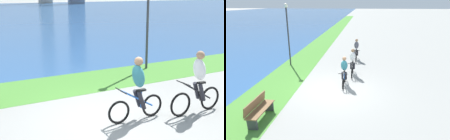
% 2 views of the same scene
% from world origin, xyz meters
% --- Properties ---
extents(ground_plane, '(300.00, 300.00, 0.00)m').
position_xyz_m(ground_plane, '(0.00, 0.00, 0.00)').
color(ground_plane, gray).
extents(grass_strip_bayside, '(120.00, 2.56, 0.01)m').
position_xyz_m(grass_strip_bayside, '(0.00, 3.30, 0.00)').
color(grass_strip_bayside, '#478433').
rests_on(grass_strip_bayside, ground).
extents(cyclist_lead, '(1.60, 0.52, 1.64)m').
position_xyz_m(cyclist_lead, '(0.69, -0.37, 0.83)').
color(cyclist_lead, black).
rests_on(cyclist_lead, ground).
extents(cyclist_trailing, '(1.70, 0.52, 1.70)m').
position_xyz_m(cyclist_trailing, '(2.35, -0.74, 0.84)').
color(cyclist_trailing, black).
rests_on(cyclist_trailing, ground).
extents(cyclist_distant_rear, '(1.68, 0.52, 1.70)m').
position_xyz_m(cyclist_distant_rear, '(5.75, -0.85, 0.84)').
color(cyclist_distant_rear, black).
rests_on(cyclist_distant_rear, ground).
extents(bench_near_path, '(1.50, 0.47, 0.90)m').
position_xyz_m(bench_near_path, '(-3.04, 2.58, 0.45)').
color(bench_near_path, brown).
rests_on(bench_near_path, ground).
extents(lamppost_tall, '(0.28, 0.28, 4.32)m').
position_xyz_m(lamppost_tall, '(3.90, 3.90, 2.79)').
color(lamppost_tall, '#38383D').
rests_on(lamppost_tall, ground).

